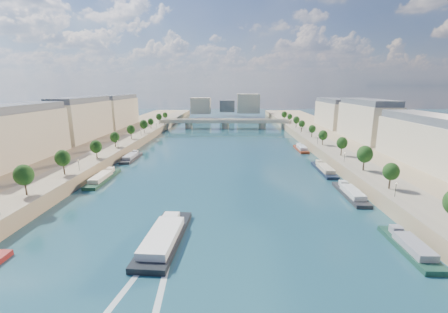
{
  "coord_description": "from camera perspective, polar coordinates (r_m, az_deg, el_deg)",
  "views": [
    {
      "loc": [
        5.0,
        -37.74,
        36.38
      ],
      "look_at": [
        1.83,
        94.52,
        5.0
      ],
      "focal_mm": 24.0,
      "sensor_mm": 36.0,
      "label": 1
    }
  ],
  "objects": [
    {
      "name": "skyline",
      "position": [
        357.93,
        1.1,
        9.86
      ],
      "size": [
        79.0,
        42.0,
        22.0
      ],
      "color": "#BCB090",
      "rests_on": "ground"
    },
    {
      "name": "ground",
      "position": [
        142.55,
        -0.68,
        -1.44
      ],
      "size": [
        700.0,
        700.0,
        0.0
      ],
      "primitive_type": "plane",
      "color": "#0B2932",
      "rests_on": "ground"
    },
    {
      "name": "moored_barges_right",
      "position": [
        109.08,
        23.25,
        -6.8
      ],
      "size": [
        5.0,
        170.16,
        3.6
      ],
      "color": "black",
      "rests_on": "ground"
    },
    {
      "name": "buildings_left",
      "position": [
        175.84,
        -29.55,
        5.11
      ],
      "size": [
        16.0,
        226.0,
        23.2
      ],
      "color": "#BCB090",
      "rests_on": "ground"
    },
    {
      "name": "quay_right",
      "position": [
        156.87,
        26.62,
        -0.57
      ],
      "size": [
        44.0,
        520.0,
        5.0
      ],
      "primitive_type": "cube",
      "color": "#9E8460",
      "rests_on": "ground"
    },
    {
      "name": "quay_left",
      "position": [
        161.4,
        -27.16,
        -0.27
      ],
      "size": [
        44.0,
        520.0,
        5.0
      ],
      "primitive_type": "cube",
      "color": "#9E8460",
      "rests_on": "ground"
    },
    {
      "name": "lamps_right",
      "position": [
        153.13,
        19.43,
        1.81
      ],
      "size": [
        0.36,
        200.36,
        4.28
      ],
      "color": "black",
      "rests_on": "ground"
    },
    {
      "name": "wake",
      "position": [
        62.37,
        -14.83,
        -22.82
      ],
      "size": [
        10.75,
        26.02,
        0.04
      ],
      "color": "silver",
      "rests_on": "ground"
    },
    {
      "name": "lamps_left",
      "position": [
        142.98,
        -22.38,
        0.79
      ],
      "size": [
        0.36,
        200.36,
        4.28
      ],
      "color": "black",
      "rests_on": "ground"
    },
    {
      "name": "bridge",
      "position": [
        261.41,
        0.27,
        6.47
      ],
      "size": [
        112.0,
        12.0,
        8.15
      ],
      "color": "#C1B79E",
      "rests_on": "ground"
    },
    {
      "name": "pave_right",
      "position": [
        150.53,
        21.55,
        0.38
      ],
      "size": [
        14.0,
        520.0,
        0.1
      ],
      "primitive_type": "cube",
      "color": "gray",
      "rests_on": "quay_right"
    },
    {
      "name": "trees_left",
      "position": [
        154.27,
        -21.56,
        2.74
      ],
      "size": [
        4.8,
        268.8,
        8.26
      ],
      "color": "#382B1E",
      "rests_on": "ground"
    },
    {
      "name": "trees_right",
      "position": [
        158.11,
        19.82,
        3.12
      ],
      "size": [
        4.8,
        268.8,
        8.26
      ],
      "color": "#382B1E",
      "rests_on": "ground"
    },
    {
      "name": "tour_barge",
      "position": [
        75.43,
        -11.32,
        -14.87
      ],
      "size": [
        9.45,
        28.08,
        3.78
      ],
      "rotation": [
        0.0,
        0.0,
        -0.06
      ],
      "color": "black",
      "rests_on": "ground"
    },
    {
      "name": "moored_barges_left",
      "position": [
        103.01,
        -28.44,
        -8.53
      ],
      "size": [
        5.0,
        150.08,
        3.6
      ],
      "color": "#1C203E",
      "rests_on": "ground"
    },
    {
      "name": "buildings_right",
      "position": [
        170.94,
        29.39,
        4.94
      ],
      "size": [
        16.0,
        226.0,
        23.2
      ],
      "color": "#BCB090",
      "rests_on": "ground"
    },
    {
      "name": "pave_left",
      "position": [
        154.27,
        -22.36,
        0.61
      ],
      "size": [
        14.0,
        520.0,
        0.1
      ],
      "primitive_type": "cube",
      "color": "gray",
      "rests_on": "quay_left"
    }
  ]
}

